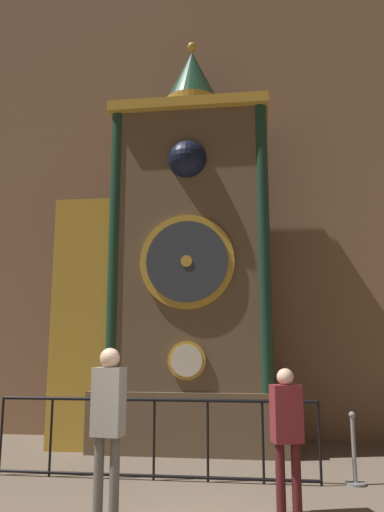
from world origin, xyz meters
name	(u,v)px	position (x,y,z in m)	size (l,w,h in m)	color
cathedral_back_wall	(215,150)	(-0.09, 6.46, 6.31)	(24.00, 0.32, 12.64)	#846047
clock_tower	(175,271)	(-0.81, 5.27, 3.33)	(4.44, 1.82, 8.29)	brown
railing_fence	(154,434)	(-0.74, 3.02, 0.63)	(4.69, 0.05, 1.13)	black
visitor_near	(108,413)	(-0.91, 1.30, 1.13)	(0.37, 0.27, 1.85)	#58554F
visitor_far	(287,425)	(1.08, 1.80, 0.96)	(0.39, 0.31, 1.61)	#461518
stanchion_post	(354,461)	(2.06, 3.14, 0.31)	(0.28, 0.28, 0.97)	gray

